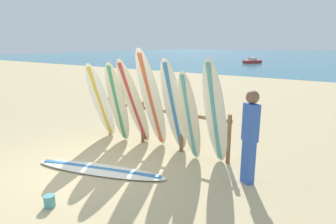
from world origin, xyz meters
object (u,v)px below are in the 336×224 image
object	(u,v)px
surfboard_rack	(161,120)
surfboard_leaning_right	(190,117)
surfboard_leaning_left	(118,103)
sand_bucket	(49,201)
surfboard_leaning_center_left	(134,103)
surfboard_leaning_far_right	(215,113)
beachgoer_standing	(250,133)
small_boat_offshore	(252,61)
surfboard_leaning_far_left	(101,102)
surfboard_lying_on_sand	(100,170)
surfboard_leaning_center	(152,101)
surfboard_leaning_center_right	(174,107)

from	to	relation	value
surfboard_rack	surfboard_leaning_right	xyz separation A→B (m)	(1.04, -0.42, 0.31)
surfboard_leaning_left	sand_bucket	world-z (taller)	surfboard_leaning_left
surfboard_leaning_center_left	surfboard_leaning_far_right	world-z (taller)	surfboard_leaning_far_right
surfboard_leaning_left	surfboard_leaning_far_right	bearing A→B (deg)	2.47
beachgoer_standing	small_boat_offshore	bearing A→B (deg)	108.62
surfboard_rack	surfboard_leaning_far_left	xyz separation A→B (m)	(-1.61, -0.44, 0.34)
surfboard_leaning_center_left	surfboard_lying_on_sand	bearing A→B (deg)	-76.00
surfboard_leaning_left	surfboard_leaning_center	world-z (taller)	surfboard_leaning_center
surfboard_lying_on_sand	surfboard_rack	bearing A→B (deg)	84.42
surfboard_leaning_center_left	surfboard_leaning_right	xyz separation A→B (m)	(1.60, -0.07, -0.10)
small_boat_offshore	sand_bucket	world-z (taller)	small_boat_offshore
surfboard_leaning_left	surfboard_leaning_center_left	size ratio (longest dim) A/B	0.95
surfboard_leaning_far_right	surfboard_leaning_center	bearing A→B (deg)	-177.12
surfboard_leaning_right	surfboard_leaning_far_right	size ratio (longest dim) A/B	0.88
beachgoer_standing	surfboard_leaning_far_right	bearing A→B (deg)	158.36
surfboard_leaning_center_right	small_boat_offshore	distance (m)	31.99
surfboard_rack	beachgoer_standing	distance (m)	2.52
surfboard_leaning_right	surfboard_lying_on_sand	world-z (taller)	surfboard_leaning_right
small_boat_offshore	surfboard_leaning_far_right	bearing A→B (deg)	-72.62
surfboard_lying_on_sand	sand_bucket	size ratio (longest dim) A/B	14.85
surfboard_leaning_far_left	sand_bucket	bearing A→B (deg)	-57.44
surfboard_leaning_left	small_boat_offshore	bearing A→B (deg)	102.83
surfboard_lying_on_sand	small_boat_offshore	xyz separation A→B (m)	(-7.90, 32.38, 0.22)
surfboard_leaning_center_left	surfboard_lying_on_sand	distance (m)	1.89
surfboard_leaning_center	sand_bucket	world-z (taller)	surfboard_leaning_center
surfboard_leaning_center	surfboard_leaning_right	distance (m)	1.05
surfboard_leaning_center	surfboard_leaning_center_right	bearing A→B (deg)	11.77
surfboard_leaning_center	small_boat_offshore	xyz separation A→B (m)	(-8.10, 30.90, -0.96)
surfboard_leaning_far_right	beachgoer_standing	bearing A→B (deg)	-21.64
surfboard_leaning_center_right	small_boat_offshore	world-z (taller)	surfboard_leaning_center_right
surfboard_leaning_far_left	surfboard_leaning_left	size ratio (longest dim) A/B	0.98
surfboard_leaning_right	small_boat_offshore	xyz separation A→B (m)	(-9.12, 30.94, -0.74)
surfboard_leaning_center	small_boat_offshore	distance (m)	31.96
surfboard_leaning_center	surfboard_leaning_center_right	distance (m)	0.55
surfboard_rack	small_boat_offshore	size ratio (longest dim) A/B	1.43
surfboard_leaning_left	small_boat_offshore	distance (m)	31.74
surfboard_leaning_far_left	surfboard_leaning_center	xyz separation A→B (m)	(1.63, 0.06, 0.19)
surfboard_rack	surfboard_leaning_center_right	distance (m)	0.75
surfboard_lying_on_sand	surfboard_leaning_center_left	bearing A→B (deg)	104.00
surfboard_leaning_center_right	surfboard_leaning_right	bearing A→B (deg)	-16.84
surfboard_rack	surfboard_leaning_left	bearing A→B (deg)	-158.15
surfboard_leaning_center_right	beachgoer_standing	distance (m)	1.91
surfboard_leaning_far_left	beachgoer_standing	xyz separation A→B (m)	(4.03, -0.20, -0.08)
surfboard_leaning_left	surfboard_leaning_far_right	world-z (taller)	surfboard_leaning_far_right
surfboard_leaning_left	surfboard_leaning_far_right	size ratio (longest dim) A/B	0.92
beachgoer_standing	surfboard_leaning_center	bearing A→B (deg)	173.78
surfboard_leaning_center	surfboard_leaning_left	bearing A→B (deg)	-178.12
surfboard_leaning_center_right	surfboard_leaning_far_right	bearing A→B (deg)	-1.89
surfboard_leaning_right	surfboard_rack	bearing A→B (deg)	158.24
surfboard_rack	surfboard_leaning_right	bearing A→B (deg)	-21.76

